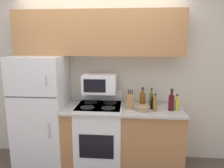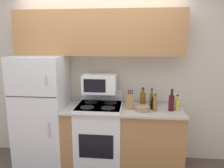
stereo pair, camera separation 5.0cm
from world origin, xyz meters
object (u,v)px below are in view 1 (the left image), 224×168
at_px(bowl, 143,108).
at_px(bottle_wine_red, 171,102).
at_px(microwave, 100,83).
at_px(bottle_soy_sauce, 152,104).
at_px(bottle_vinegar, 155,104).
at_px(bottle_cooking_spray, 177,104).
at_px(refrigerator, 41,111).
at_px(bottle_olive_oil, 151,99).
at_px(bottle_whiskey, 143,99).
at_px(stove, 100,135).
at_px(knife_block, 130,101).

distance_m(bowl, bottle_wine_red, 0.40).
relative_size(microwave, bottle_wine_red, 1.59).
bearing_deg(microwave, bottle_soy_sauce, -8.49).
xyz_separation_m(bottle_vinegar, bottle_cooking_spray, (0.30, 0.07, -0.01)).
relative_size(refrigerator, bottle_olive_oil, 6.28).
bearing_deg(microwave, bottle_whiskey, 0.48).
distance_m(microwave, bottle_whiskey, 0.66).
distance_m(bowl, bottle_olive_oil, 0.30).
height_order(bottle_whiskey, bottle_soy_sauce, bottle_whiskey).
distance_m(bottle_wine_red, bottle_cooking_spray, 0.09).
height_order(refrigerator, stove, refrigerator).
relative_size(knife_block, bowl, 1.47).
xyz_separation_m(bowl, bottle_wine_red, (0.39, 0.06, 0.08)).
bearing_deg(refrigerator, bottle_vinegar, -3.95).
bearing_deg(knife_block, bottle_wine_red, -2.60).
relative_size(bowl, bottle_olive_oil, 0.72).
xyz_separation_m(bottle_wine_red, bottle_olive_oil, (-0.25, 0.20, -0.02)).
bearing_deg(bottle_cooking_spray, bottle_vinegar, -166.45).
height_order(refrigerator, microwave, refrigerator).
height_order(bowl, bottle_vinegar, bottle_vinegar).
bearing_deg(bottle_soy_sauce, bottle_cooking_spray, -2.16).
bearing_deg(bowl, refrigerator, 175.18).
height_order(bowl, bottle_cooking_spray, bottle_cooking_spray).
bearing_deg(bottle_wine_red, stove, 177.71).
distance_m(bottle_whiskey, bottle_vinegar, 0.26).
height_order(knife_block, bottle_olive_oil, knife_block).
bearing_deg(microwave, bottle_wine_red, -8.43).
relative_size(knife_block, bottle_whiskey, 0.98).
bearing_deg(bottle_wine_red, microwave, 171.57).
bearing_deg(bottle_vinegar, bowl, -176.07).
bearing_deg(refrigerator, knife_block, -1.73).
xyz_separation_m(bottle_vinegar, bottle_olive_oil, (-0.03, 0.25, 0.01)).
bearing_deg(stove, bottle_vinegar, -6.52).
xyz_separation_m(bottle_soy_sauce, bottle_olive_oil, (0.00, 0.16, 0.03)).
bearing_deg(knife_block, bottle_olive_oil, 28.98).
height_order(refrigerator, knife_block, refrigerator).
bearing_deg(bottle_wine_red, knife_block, 177.40).
distance_m(knife_block, bottle_vinegar, 0.35).
xyz_separation_m(knife_block, bowl, (0.17, -0.09, -0.07)).
distance_m(bottle_vinegar, bottle_cooking_spray, 0.31).
height_order(bottle_vinegar, bottle_cooking_spray, bottle_vinegar).
relative_size(knife_block, bottle_vinegar, 1.14).
bearing_deg(refrigerator, bottle_wine_red, -1.99).
bearing_deg(bottle_whiskey, bottle_olive_oil, 18.15).
xyz_separation_m(stove, microwave, (-0.00, 0.11, 0.75)).
relative_size(microwave, bottle_cooking_spray, 2.17).
height_order(bowl, bottle_olive_oil, bottle_olive_oil).
bearing_deg(bottle_vinegar, bottle_olive_oil, 96.80).
relative_size(bottle_vinegar, bottle_olive_oil, 0.92).
bearing_deg(bottle_whiskey, microwave, -179.52).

